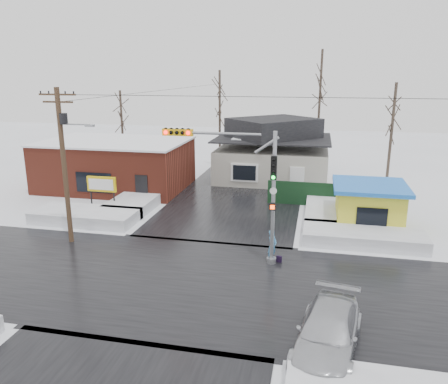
% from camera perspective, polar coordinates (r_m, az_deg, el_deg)
% --- Properties ---
extents(ground, '(120.00, 120.00, 0.00)m').
position_cam_1_polar(ground, '(21.66, -5.50, -11.51)').
color(ground, white).
rests_on(ground, ground).
extents(road_ns, '(10.00, 120.00, 0.02)m').
position_cam_1_polar(road_ns, '(21.66, -5.50, -11.49)').
color(road_ns, black).
rests_on(road_ns, ground).
extents(road_ew, '(120.00, 10.00, 0.02)m').
position_cam_1_polar(road_ew, '(21.66, -5.50, -11.49)').
color(road_ew, black).
rests_on(road_ew, ground).
extents(snowbank_nw, '(7.00, 3.00, 0.80)m').
position_cam_1_polar(snowbank_nw, '(30.95, -17.61, -3.00)').
color(snowbank_nw, white).
rests_on(snowbank_nw, ground).
extents(snowbank_ne, '(7.00, 3.00, 0.80)m').
position_cam_1_polar(snowbank_ne, '(27.19, 17.73, -5.55)').
color(snowbank_ne, white).
rests_on(snowbank_ne, ground).
extents(snowbank_nside_w, '(3.00, 8.00, 0.80)m').
position_cam_1_polar(snowbank_nside_w, '(34.35, -10.63, -0.73)').
color(snowbank_nside_w, white).
rests_on(snowbank_nside_w, ground).
extents(snowbank_nside_e, '(3.00, 8.00, 0.80)m').
position_cam_1_polar(snowbank_nside_e, '(31.79, 13.37, -2.21)').
color(snowbank_nside_e, white).
rests_on(snowbank_nside_e, ground).
extents(traffic_signal, '(6.05, 0.68, 7.00)m').
position_cam_1_polar(traffic_signal, '(22.25, 2.50, 1.76)').
color(traffic_signal, gray).
rests_on(traffic_signal, ground).
extents(utility_pole, '(3.15, 0.44, 9.00)m').
position_cam_1_polar(utility_pole, '(26.37, -20.12, 4.26)').
color(utility_pole, '#382619').
rests_on(utility_pole, ground).
extents(brick_building, '(12.20, 8.20, 4.12)m').
position_cam_1_polar(brick_building, '(39.12, -13.93, 3.57)').
color(brick_building, maroon).
rests_on(brick_building, ground).
extents(marquee_sign, '(2.20, 0.21, 2.55)m').
position_cam_1_polar(marquee_sign, '(32.62, -15.69, 0.86)').
color(marquee_sign, black).
rests_on(marquee_sign, ground).
extents(house, '(10.40, 8.40, 5.76)m').
position_cam_1_polar(house, '(41.18, 6.41, 5.27)').
color(house, '#A9A598').
rests_on(house, ground).
extents(kiosk, '(4.60, 4.60, 2.88)m').
position_cam_1_polar(kiosk, '(29.74, 18.36, -1.65)').
color(kiosk, gold).
rests_on(kiosk, ground).
extents(fence, '(8.00, 0.12, 1.80)m').
position_cam_1_polar(fence, '(33.56, 12.53, -0.33)').
color(fence, black).
rests_on(fence, ground).
extents(tree_far_left, '(3.00, 3.00, 10.00)m').
position_cam_1_polar(tree_far_left, '(45.52, -0.57, 13.08)').
color(tree_far_left, '#332821').
rests_on(tree_far_left, ground).
extents(tree_far_mid, '(3.00, 3.00, 12.00)m').
position_cam_1_polar(tree_far_mid, '(46.36, 12.57, 14.74)').
color(tree_far_mid, '#332821').
rests_on(tree_far_mid, ground).
extents(tree_far_right, '(3.00, 3.00, 9.00)m').
position_cam_1_polar(tree_far_right, '(38.90, 21.35, 10.49)').
color(tree_far_right, '#332821').
rests_on(tree_far_right, ground).
extents(tree_far_west, '(3.00, 3.00, 8.00)m').
position_cam_1_polar(tree_far_west, '(46.99, -13.32, 10.81)').
color(tree_far_west, '#332821').
rests_on(tree_far_west, ground).
extents(pedestrian, '(0.63, 0.74, 1.72)m').
position_cam_1_polar(pedestrian, '(23.48, 6.32, -7.03)').
color(pedestrian, '#468DC6').
rests_on(pedestrian, ground).
extents(car, '(2.92, 5.46, 1.51)m').
position_cam_1_polar(car, '(16.86, 13.43, -17.42)').
color(car, silver).
rests_on(car, ground).
extents(shopping_bag, '(0.30, 0.20, 0.35)m').
position_cam_1_polar(shopping_bag, '(23.61, 7.20, -8.73)').
color(shopping_bag, black).
rests_on(shopping_bag, ground).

